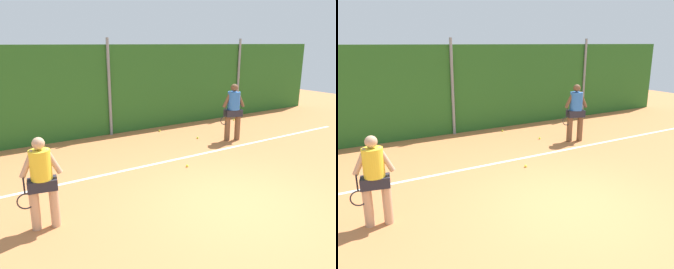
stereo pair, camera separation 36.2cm
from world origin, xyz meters
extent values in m
plane|color=#C67542|center=(0.00, 1.87, 0.00)|extent=(31.12, 31.12, 0.00)
cube|color=#286023|center=(0.00, 6.35, 1.50)|extent=(20.23, 0.25, 3.01)
cylinder|color=gray|center=(0.00, 6.18, 1.61)|extent=(0.10, 0.10, 3.22)
cylinder|color=gray|center=(5.83, 6.18, 1.61)|extent=(0.10, 0.10, 3.22)
cube|color=white|center=(0.00, 2.85, 0.00)|extent=(14.78, 0.10, 0.01)
cylinder|color=tan|center=(-3.18, 1.14, 0.35)|extent=(0.16, 0.16, 0.70)
cylinder|color=tan|center=(-3.49, 1.20, 0.35)|extent=(0.16, 0.16, 0.70)
cube|color=#23232D|center=(-3.34, 1.17, 0.80)|extent=(0.51, 0.36, 0.19)
cylinder|color=yellow|center=(-3.34, 1.17, 1.14)|extent=(0.34, 0.34, 0.50)
sphere|color=tan|center=(-3.34, 1.17, 1.50)|extent=(0.20, 0.20, 0.20)
cylinder|color=tan|center=(-3.14, 1.13, 1.18)|extent=(0.28, 0.13, 0.47)
cylinder|color=tan|center=(-3.53, 1.20, 1.18)|extent=(0.28, 0.13, 0.47)
cylinder|color=black|center=(-3.62, 1.17, 0.83)|extent=(0.03, 0.03, 0.28)
torus|color=#26262B|center=(-3.62, 1.17, 0.56)|extent=(0.28, 0.08, 0.28)
cylinder|color=brown|center=(3.21, 3.40, 0.40)|extent=(0.18, 0.18, 0.80)
cylinder|color=brown|center=(2.87, 3.50, 0.40)|extent=(0.18, 0.18, 0.80)
cube|color=#23232D|center=(3.04, 3.45, 0.90)|extent=(0.60, 0.45, 0.21)
cylinder|color=blue|center=(3.04, 3.45, 1.29)|extent=(0.39, 0.39, 0.57)
sphere|color=brown|center=(3.04, 3.45, 1.70)|extent=(0.23, 0.23, 0.23)
cylinder|color=brown|center=(3.25, 3.38, 1.34)|extent=(0.32, 0.17, 0.54)
cylinder|color=brown|center=(2.82, 3.51, 1.34)|extent=(0.32, 0.17, 0.54)
cylinder|color=black|center=(2.73, 3.49, 0.96)|extent=(0.03, 0.03, 0.28)
torus|color=#26262B|center=(2.73, 3.49, 0.69)|extent=(0.28, 0.11, 0.28)
sphere|color=#CCDB33|center=(5.09, 5.52, 0.03)|extent=(0.07, 0.07, 0.07)
sphere|color=#CCDB33|center=(2.19, 4.17, 0.03)|extent=(0.07, 0.07, 0.07)
sphere|color=#CCDB33|center=(0.38, 2.23, 0.03)|extent=(0.07, 0.07, 0.07)
sphere|color=#CCDB33|center=(1.61, 5.63, 0.03)|extent=(0.07, 0.07, 0.07)
camera|label=1|loc=(-4.33, -4.26, 3.05)|focal=35.81mm
camera|label=2|loc=(-4.02, -4.45, 3.05)|focal=35.81mm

